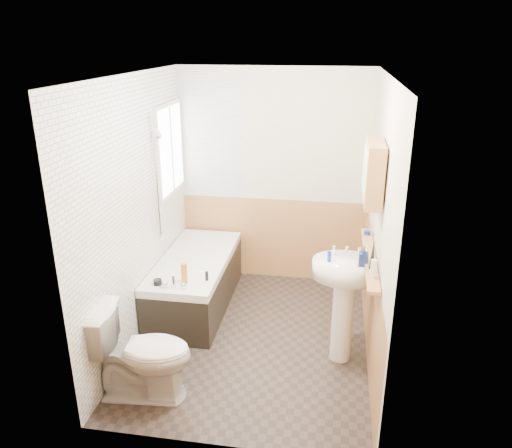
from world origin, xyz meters
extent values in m
plane|color=#2A221E|center=(0.00, 0.00, 0.00)|extent=(2.80, 2.80, 0.00)
plane|color=white|center=(0.00, 0.00, 2.50)|extent=(2.80, 2.80, 0.00)
cube|color=beige|center=(0.00, 1.41, 1.25)|extent=(2.20, 0.02, 2.50)
cube|color=beige|center=(0.00, -1.41, 1.25)|extent=(2.20, 0.02, 2.50)
cube|color=beige|center=(-1.11, 0.00, 1.25)|extent=(0.02, 2.80, 2.50)
cube|color=beige|center=(1.11, 0.00, 1.25)|extent=(0.02, 2.80, 2.50)
cube|color=tan|center=(1.09, 0.00, 0.50)|extent=(0.01, 2.80, 1.00)
cube|color=tan|center=(0.00, -1.39, 0.50)|extent=(2.20, 0.01, 1.00)
cube|color=tan|center=(0.00, 1.39, 0.50)|extent=(2.20, 0.01, 1.00)
cube|color=white|center=(-1.09, 0.00, 1.25)|extent=(0.01, 2.80, 2.50)
cube|color=white|center=(-0.73, 1.39, 1.75)|extent=(0.75, 0.01, 1.50)
cube|color=white|center=(-1.07, 0.95, 1.65)|extent=(0.03, 0.79, 0.99)
cube|color=white|center=(-1.05, 0.95, 1.65)|extent=(0.01, 0.70, 0.90)
cube|color=white|center=(-1.05, 0.95, 1.65)|extent=(0.01, 0.04, 0.90)
cube|color=black|center=(-0.73, 0.54, 0.25)|extent=(0.70, 1.60, 0.49)
cube|color=white|center=(-0.73, 0.54, 0.53)|extent=(0.70, 1.60, 0.08)
cube|color=white|center=(-0.73, 0.54, 0.52)|extent=(0.56, 1.46, 0.04)
cylinder|color=silver|center=(-0.73, -0.16, 0.64)|extent=(0.04, 0.04, 0.14)
sphere|color=silver|center=(-0.82, -0.16, 0.61)|extent=(0.06, 0.06, 0.06)
sphere|color=silver|center=(-0.64, -0.16, 0.61)|extent=(0.06, 0.06, 0.06)
cylinder|color=silver|center=(-1.05, 0.42, 1.48)|extent=(0.02, 0.02, 1.29)
cylinder|color=silver|center=(-1.05, 0.42, 0.89)|extent=(0.05, 0.05, 0.02)
cylinder|color=silver|center=(-1.05, 0.42, 2.07)|extent=(0.05, 0.05, 0.02)
cylinder|color=silver|center=(-1.00, 0.42, 1.91)|extent=(0.07, 0.09, 0.09)
imported|color=white|center=(-0.76, -0.95, 0.40)|extent=(0.86, 0.53, 0.80)
cylinder|color=white|center=(0.84, -0.18, 0.40)|extent=(0.19, 0.19, 0.80)
ellipsoid|color=white|center=(0.84, -0.18, 0.91)|extent=(0.58, 0.47, 0.16)
cylinder|color=silver|center=(0.73, -0.07, 1.03)|extent=(0.03, 0.03, 0.08)
cylinder|color=silver|center=(0.95, -0.07, 1.03)|extent=(0.03, 0.03, 0.08)
cylinder|color=silver|center=(0.84, -0.09, 1.06)|extent=(0.02, 0.11, 0.09)
cube|color=tan|center=(1.04, -0.12, 1.01)|extent=(0.10, 1.31, 0.03)
cube|color=tan|center=(1.02, -0.08, 1.75)|extent=(0.14, 0.57, 0.51)
cube|color=silver|center=(0.94, -0.22, 1.75)|extent=(0.01, 0.22, 0.38)
cube|color=silver|center=(0.94, 0.05, 1.75)|extent=(0.01, 0.22, 0.38)
cylinder|color=silver|center=(1.04, -0.54, 1.10)|extent=(0.06, 0.06, 0.15)
cone|color=black|center=(1.04, -0.38, 1.14)|extent=(0.06, 0.06, 0.25)
cylinder|color=navy|center=(1.04, 0.38, 1.04)|extent=(0.08, 0.08, 0.04)
imported|color=navy|center=(0.98, -0.25, 1.03)|extent=(0.08, 0.17, 0.08)
cylinder|color=#19339E|center=(0.69, -0.22, 1.03)|extent=(0.04, 0.04, 0.09)
cube|color=orange|center=(-0.66, -0.04, 0.68)|extent=(0.07, 0.05, 0.21)
cylinder|color=black|center=(-0.91, -0.11, 0.60)|extent=(0.09, 0.09, 0.05)
cylinder|color=black|center=(-0.47, 0.05, 0.62)|extent=(0.03, 0.03, 0.09)
camera|label=1|loc=(0.70, -4.15, 2.80)|focal=35.00mm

